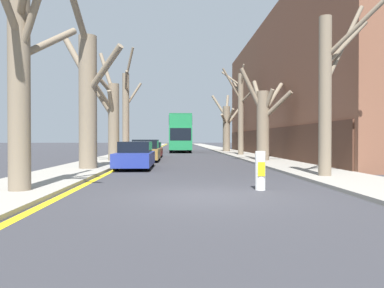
% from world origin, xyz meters
% --- Properties ---
extents(ground_plane, '(300.00, 300.00, 0.00)m').
position_xyz_m(ground_plane, '(0.00, 0.00, 0.00)').
color(ground_plane, '#333338').
extents(sidewalk_left, '(3.01, 120.00, 0.12)m').
position_xyz_m(sidewalk_left, '(-5.48, 50.00, 0.06)').
color(sidewalk_left, gray).
rests_on(sidewalk_left, ground).
extents(sidewalk_right, '(3.01, 120.00, 0.12)m').
position_xyz_m(sidewalk_right, '(5.48, 50.00, 0.06)').
color(sidewalk_right, gray).
rests_on(sidewalk_right, ground).
extents(building_facade_right, '(10.08, 36.34, 12.02)m').
position_xyz_m(building_facade_right, '(11.97, 23.79, 6.00)').
color(building_facade_right, brown).
rests_on(building_facade_right, ground).
extents(kerb_line_stripe, '(0.24, 120.00, 0.01)m').
position_xyz_m(kerb_line_stripe, '(-3.79, 50.00, 0.00)').
color(kerb_line_stripe, yellow).
rests_on(kerb_line_stripe, ground).
extents(street_tree_left_0, '(1.88, 4.01, 7.63)m').
position_xyz_m(street_tree_left_0, '(-4.95, 0.40, 3.58)').
color(street_tree_left_0, '#7A6B56').
rests_on(street_tree_left_0, ground).
extents(street_tree_left_1, '(3.63, 4.05, 8.67)m').
position_xyz_m(street_tree_left_1, '(-5.01, 8.17, 3.66)').
color(street_tree_left_1, '#7A6B56').
rests_on(street_tree_left_1, ground).
extents(street_tree_left_2, '(2.35, 4.06, 7.45)m').
position_xyz_m(street_tree_left_2, '(-5.03, 14.77, 3.14)').
color(street_tree_left_2, '#7A6B56').
rests_on(street_tree_left_2, ground).
extents(street_tree_left_3, '(1.63, 2.11, 9.11)m').
position_xyz_m(street_tree_left_3, '(-5.01, 21.94, 3.88)').
color(street_tree_left_3, '#7A6B56').
rests_on(street_tree_left_3, ground).
extents(street_tree_right_0, '(2.34, 2.53, 6.92)m').
position_xyz_m(street_tree_right_0, '(5.11, 4.19, 3.48)').
color(street_tree_right_0, '#7A6B56').
rests_on(street_tree_right_0, ground).
extents(street_tree_right_1, '(3.55, 3.66, 6.28)m').
position_xyz_m(street_tree_right_1, '(5.05, 14.80, 2.88)').
color(street_tree_right_1, '#7A6B56').
rests_on(street_tree_right_1, ground).
extents(street_tree_right_2, '(2.92, 3.76, 8.18)m').
position_xyz_m(street_tree_right_2, '(5.03, 23.87, 4.22)').
color(street_tree_right_2, '#7A6B56').
rests_on(street_tree_right_2, ground).
extents(street_tree_right_3, '(3.44, 2.95, 6.83)m').
position_xyz_m(street_tree_right_3, '(5.08, 33.70, 3.13)').
color(street_tree_right_3, '#7A6B56').
rests_on(street_tree_right_3, ground).
extents(double_decker_bus, '(2.53, 10.02, 4.31)m').
position_xyz_m(double_decker_bus, '(-0.33, 34.83, 2.44)').
color(double_decker_bus, '#1E7F47').
rests_on(double_decker_bus, ground).
extents(parked_car_0, '(1.77, 4.53, 1.39)m').
position_xyz_m(parked_car_0, '(-2.87, 9.48, 0.66)').
color(parked_car_0, navy).
rests_on(parked_car_0, ground).
extents(parked_car_1, '(1.89, 4.40, 1.49)m').
position_xyz_m(parked_car_1, '(-2.87, 15.93, 0.70)').
color(parked_car_1, olive).
rests_on(parked_car_1, ground).
extents(parked_car_2, '(1.79, 3.94, 1.27)m').
position_xyz_m(parked_car_2, '(-2.87, 21.64, 0.61)').
color(parked_car_2, maroon).
rests_on(parked_car_2, ground).
extents(traffic_bollard, '(0.30, 0.31, 1.16)m').
position_xyz_m(traffic_bollard, '(1.77, 1.10, 0.58)').
color(traffic_bollard, white).
rests_on(traffic_bollard, ground).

